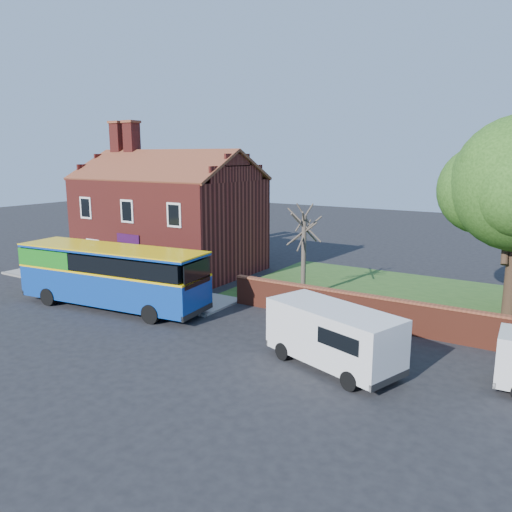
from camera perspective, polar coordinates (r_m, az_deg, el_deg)
The scene contains 9 objects.
ground at distance 24.45m, azimuth -15.34°, elevation -8.46°, with size 120.00×120.00×0.00m, color black.
pavement at distance 33.11m, azimuth -16.29°, elevation -3.18°, with size 18.00×3.50×0.12m, color gray.
kerb at distance 32.02m, azimuth -18.62°, elevation -3.80°, with size 18.00×0.15×0.14m, color slate.
grass_strip at distance 29.81m, azimuth 22.85°, elevation -5.32°, with size 26.00×12.00×0.04m, color #426B28.
shop_building at distance 36.47m, azimuth -9.87°, elevation 3.80°, with size 12.30×8.13×10.50m.
boundary_wall at distance 23.91m, azimuth 20.57°, elevation -7.20°, with size 22.00×0.38×1.60m.
bus at distance 28.22m, azimuth -16.67°, elevation -1.88°, with size 11.18×3.93×3.33m.
van_near at distance 19.76m, azimuth 8.85°, elevation -8.85°, with size 5.89×3.84×2.40m.
bare_tree at distance 28.78m, azimuth 5.48°, elevation 0.42°, with size 1.96×2.33×5.22m.
Camera 1 is at (17.19, -15.37, 8.15)m, focal length 35.00 mm.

